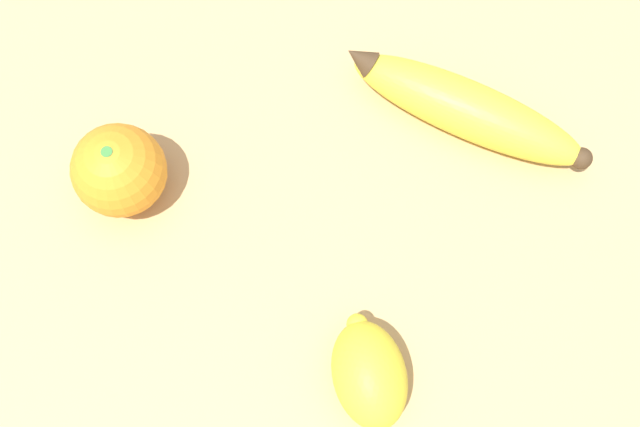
% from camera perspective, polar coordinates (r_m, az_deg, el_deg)
% --- Properties ---
extents(ground_plane, '(3.00, 3.00, 0.00)m').
position_cam_1_polar(ground_plane, '(0.57, 7.64, -7.63)').
color(ground_plane, tan).
extents(banana, '(0.21, 0.06, 0.04)m').
position_cam_1_polar(banana, '(0.61, 10.96, 7.90)').
color(banana, yellow).
rests_on(banana, ground_plane).
extents(orange, '(0.07, 0.07, 0.07)m').
position_cam_1_polar(orange, '(0.58, -15.04, 3.18)').
color(orange, orange).
rests_on(orange, ground_plane).
extents(lemon, '(0.09, 0.09, 0.05)m').
position_cam_1_polar(lemon, '(0.53, 3.76, -12.09)').
color(lemon, yellow).
rests_on(lemon, ground_plane).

